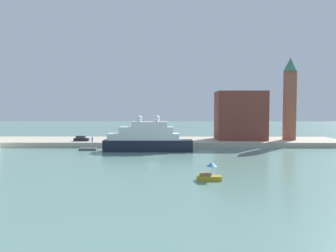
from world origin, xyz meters
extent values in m
plane|color=slate|center=(0.00, 0.00, 0.00)|extent=(400.00, 400.00, 0.00)
cube|color=#B7AD99|center=(0.00, 25.87, 0.71)|extent=(110.00, 19.74, 1.41)
cube|color=black|center=(-1.77, 8.79, 1.43)|extent=(22.40, 4.13, 2.87)
cube|color=white|center=(-2.89, 8.79, 3.69)|extent=(17.92, 3.80, 1.65)
cube|color=white|center=(-2.22, 8.79, 5.35)|extent=(13.44, 3.47, 1.66)
cube|color=white|center=(-1.32, 8.79, 6.83)|extent=(8.96, 3.14, 1.30)
cylinder|color=silver|center=(-1.77, 8.79, 9.16)|extent=(0.16, 0.16, 3.36)
sphere|color=white|center=(0.47, 8.79, 8.27)|extent=(1.56, 1.56, 1.56)
sphere|color=white|center=(-4.01, 8.79, 8.27)|extent=(1.56, 1.56, 1.56)
cube|color=#B7991E|center=(9.76, -25.36, 0.35)|extent=(3.72, 1.40, 0.70)
cube|color=#8C6647|center=(9.20, -25.36, 0.95)|extent=(1.64, 1.12, 0.51)
cylinder|color=#B2B2B2|center=(10.13, -25.36, 1.43)|extent=(0.06, 0.06, 1.46)
cone|color=teal|center=(10.13, -25.36, 2.45)|extent=(1.65, 1.65, 0.58)
cube|color=#595966|center=(-17.38, 10.59, 0.30)|extent=(4.35, 1.91, 0.60)
cube|color=brown|center=(24.92, 25.93, 8.67)|extent=(14.50, 10.41, 14.50)
cube|color=#93513D|center=(39.30, 24.72, 11.60)|extent=(3.00, 3.00, 20.38)
cone|color=#387A5B|center=(39.30, 24.72, 23.82)|extent=(3.90, 3.90, 4.05)
cube|color=black|center=(-21.80, 20.80, 1.83)|extent=(4.29, 1.76, 0.82)
cube|color=#262D33|center=(-22.02, 20.80, 2.58)|extent=(2.57, 1.58, 0.67)
cylinder|color=#334C8C|center=(-18.07, 17.98, 2.09)|extent=(0.36, 0.36, 1.35)
sphere|color=tan|center=(-18.07, 17.98, 2.89)|extent=(0.24, 0.24, 0.24)
cylinder|color=black|center=(-3.40, 16.87, 1.80)|extent=(0.51, 0.51, 0.77)
camera|label=1|loc=(4.03, -75.45, 10.92)|focal=35.89mm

